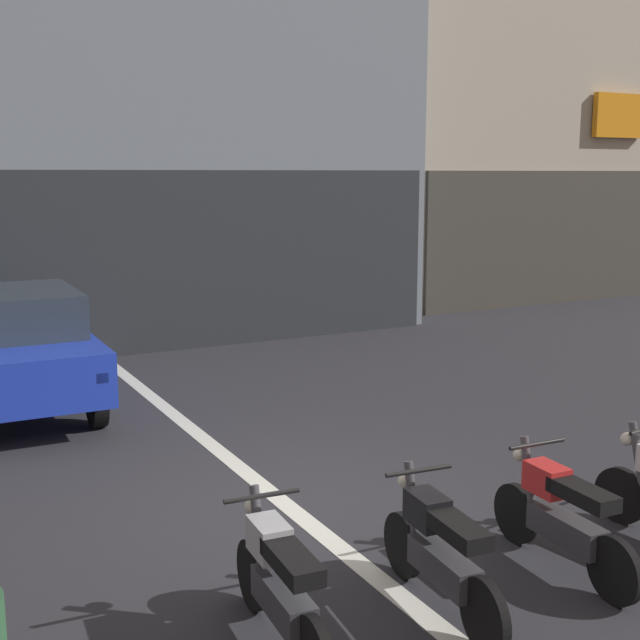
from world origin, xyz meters
TOP-DOWN VIEW (x-y plane):
  - ground_plane at (0.00, 0.00)m, footprint 120.00×120.00m
  - lane_centre_line at (0.00, 6.00)m, footprint 0.20×18.00m
  - car_blue_crossing_near at (-1.76, 4.76)m, footprint 1.83×4.13m
  - motorcycle_silver_row_leftmost at (-1.09, -2.06)m, footprint 0.55×1.67m
  - motorcycle_black_row_left_mid at (0.14, -2.16)m, footprint 0.55×1.67m
  - motorcycle_red_row_centre at (1.37, -2.10)m, footprint 0.55×1.67m

SIDE VIEW (x-z plane):
  - ground_plane at x=0.00m, z-range 0.00..0.00m
  - lane_centre_line at x=0.00m, z-range 0.00..0.01m
  - motorcycle_silver_row_leftmost at x=-1.09m, z-range -0.03..0.95m
  - motorcycle_black_row_left_mid at x=0.14m, z-range -0.03..0.95m
  - motorcycle_red_row_centre at x=1.37m, z-range -0.03..0.95m
  - car_blue_crossing_near at x=-1.76m, z-range 0.07..1.71m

